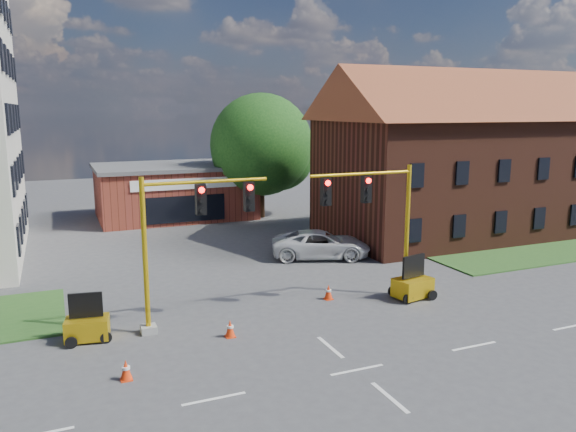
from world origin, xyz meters
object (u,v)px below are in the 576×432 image
(signal_mast_east, at_px, (377,217))
(trailer_west, at_px, (87,326))
(signal_mast_west, at_px, (187,233))
(trailer_east, at_px, (413,285))
(pickup_white, at_px, (321,244))

(signal_mast_east, relative_size, trailer_west, 3.43)
(signal_mast_west, xyz_separation_m, trailer_east, (10.42, -0.54, -3.30))
(signal_mast_east, bearing_deg, trailer_east, -17.51)
(signal_mast_east, height_order, pickup_white, signal_mast_east)
(trailer_west, bearing_deg, pickup_white, 38.50)
(signal_mast_east, bearing_deg, signal_mast_west, 180.00)
(trailer_east, distance_m, pickup_white, 8.26)
(trailer_west, height_order, trailer_east, trailer_east)
(trailer_west, relative_size, pickup_white, 0.31)
(signal_mast_west, distance_m, pickup_white, 12.74)
(signal_mast_west, height_order, trailer_west, signal_mast_west)
(signal_mast_east, xyz_separation_m, trailer_east, (1.71, -0.54, -3.30))
(signal_mast_west, xyz_separation_m, trailer_west, (-3.91, 0.19, -3.36))
(trailer_east, height_order, pickup_white, trailer_east)
(trailer_west, distance_m, pickup_white, 15.51)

